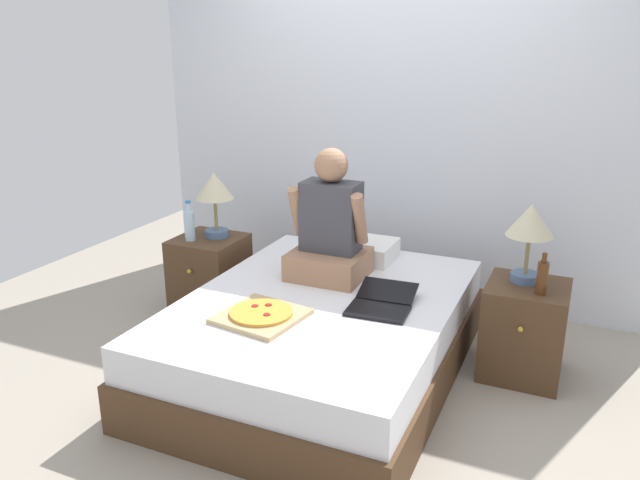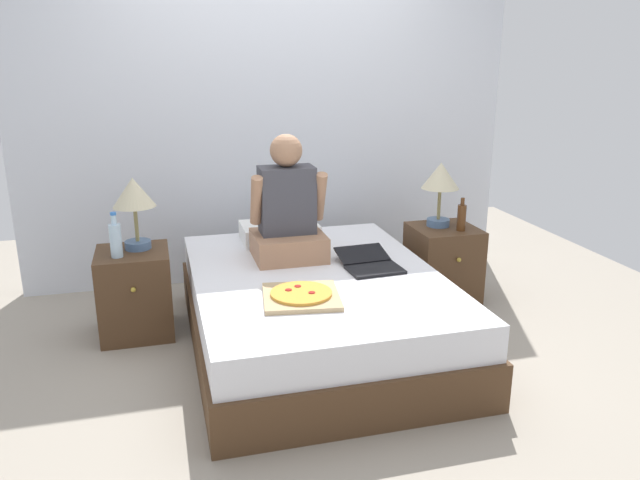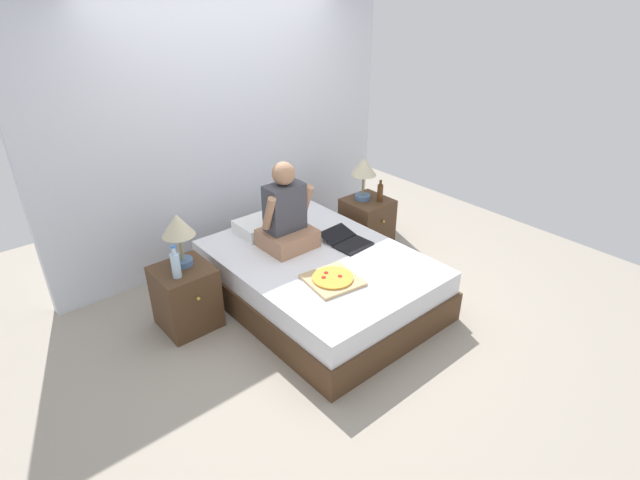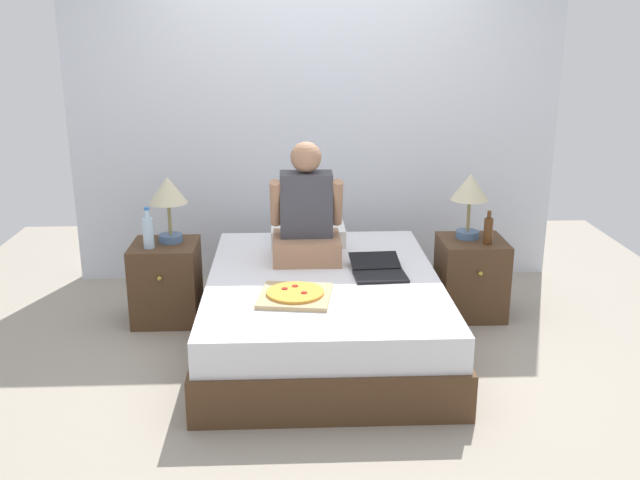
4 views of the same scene
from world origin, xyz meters
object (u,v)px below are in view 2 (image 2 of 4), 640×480
Objects in this scene: beer_bottle at (462,217)px; lamp_on_left_nightstand at (134,198)px; lamp_on_right_nightstand at (440,180)px; nightstand_right at (443,264)px; bed at (316,310)px; nightstand_left at (135,293)px; person_seated at (288,213)px; water_bottle at (116,239)px; pizza_box at (301,296)px; laptop at (371,264)px.

lamp_on_left_nightstand is at bearing 175.98° from beer_bottle.
nightstand_right is at bearing -59.07° from lamp_on_right_nightstand.
bed is 1.15m from nightstand_left.
lamp_on_left_nightstand reaches higher than beer_bottle.
lamp_on_left_nightstand reaches higher than bed.
person_seated is at bearing -10.48° from lamp_on_left_nightstand.
lamp_on_right_nightstand is (2.16, 0.14, 0.22)m from water_bottle.
nightstand_right is 1.50m from pizza_box.
bed is at bearing -178.92° from laptop.
water_bottle is 1.04m from person_seated.
nightstand_left is 1.26× the size of laptop.
laptop is (1.48, -0.36, -0.17)m from water_bottle.
lamp_on_right_nightstand is at bearing 123.69° from beer_bottle.
bed is 3.64× the size of nightstand_left.
nightstand_left is 1.20× the size of pizza_box.
water_bottle is 0.61× the size of lamp_on_right_nightstand.
lamp_on_left_nightstand is 2.15m from nightstand_right.
water_bottle is at bearing 162.14° from bed.
person_seated reaches higher than pizza_box.
person_seated is (-0.09, 0.34, 0.52)m from bed.
water_bottle reaches higher than nightstand_right.
water_bottle is 1.53m from laptop.
bed is at bearing -26.49° from lamp_on_left_nightstand.
nightstand_left is 0.70× the size of person_seated.
laptop is (1.40, -0.45, 0.21)m from nightstand_left.
lamp_on_right_nightstand is 1.54m from pizza_box.
beer_bottle is at bearing 29.26° from pizza_box.
lamp_on_right_nightstand is 0.29m from beer_bottle.
water_bottle is (-0.08, -0.09, 0.38)m from nightstand_left.
nightstand_left is 2.37× the size of beer_bottle.
pizza_box is at bearing -43.41° from nightstand_left.
beer_bottle is 1.50m from pizza_box.
water_bottle is 1.20× the size of beer_bottle.
person_seated is at bearing -179.06° from beer_bottle.
nightstand_left is 2.16m from lamp_on_right_nightstand.
water_bottle is at bearing 178.35° from person_seated.
bed is 0.49m from pizza_box.
laptop is 0.96× the size of pizza_box.
bed is at bearing -17.86° from water_bottle.
lamp_on_left_nightstand is at bearing 153.51° from bed.
water_bottle is 0.51× the size of nightstand_right.
pizza_box is (-0.52, -0.38, -0.00)m from laptop.
laptop is (0.44, -0.33, -0.27)m from person_seated.
laptop is 0.65m from pizza_box.
lamp_on_right_nightstand reaches higher than nightstand_right.
lamp_on_left_nightstand is (-1.01, 0.51, 0.64)m from bed.
nightstand_right is at bearing 0.00° from nightstand_left.
lamp_on_left_nightstand is 0.28m from water_bottle.
lamp_on_left_nightstand is at bearing 133.57° from pizza_box.
pizza_box is at bearing -150.74° from beer_bottle.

